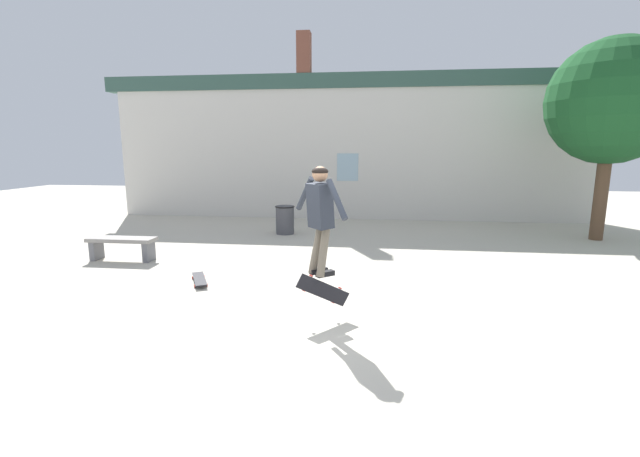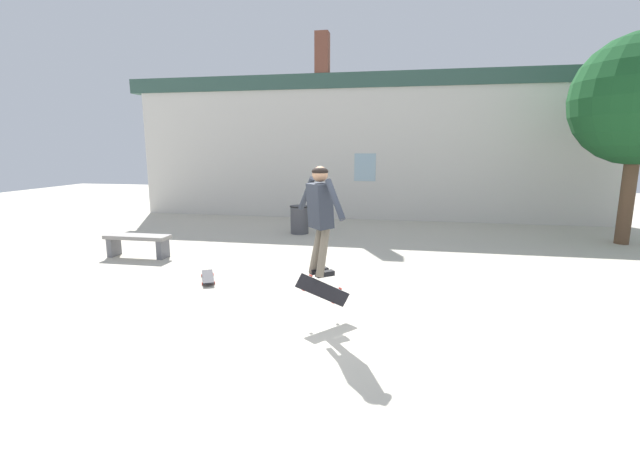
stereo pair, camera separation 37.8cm
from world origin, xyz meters
name	(u,v)px [view 1 (the left image)]	position (x,y,z in m)	size (l,w,h in m)	color
ground_plane	(309,325)	(0.00, 0.00, 0.00)	(40.00, 40.00, 0.00)	beige
building_backdrop	(349,145)	(-0.01, 9.07, 2.47)	(16.70, 0.52, 6.04)	beige
tree_right	(612,102)	(6.66, 6.38, 3.48)	(3.08, 3.08, 5.04)	brown
park_bench	(122,244)	(-4.48, 2.90, 0.35)	(1.43, 0.42, 0.49)	gray
trash_bin	(285,219)	(-1.60, 6.15, 0.41)	(0.55, 0.55, 0.79)	#47474C
skater	(320,211)	(0.12, 0.25, 1.53)	(0.84, 0.99, 1.50)	#282D38
skateboard_flipping	(323,290)	(0.17, 0.19, 0.44)	(0.72, 0.34, 0.54)	black
skateboard_resting	(199,279)	(-2.22, 1.60, 0.07)	(0.56, 0.84, 0.08)	black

